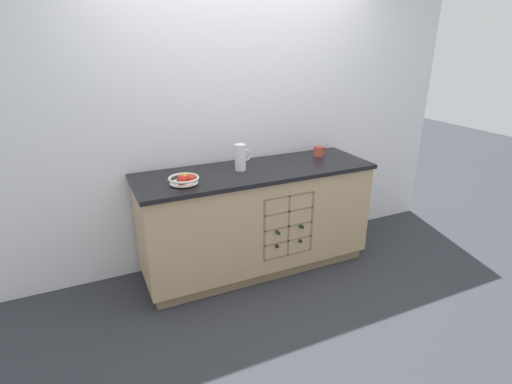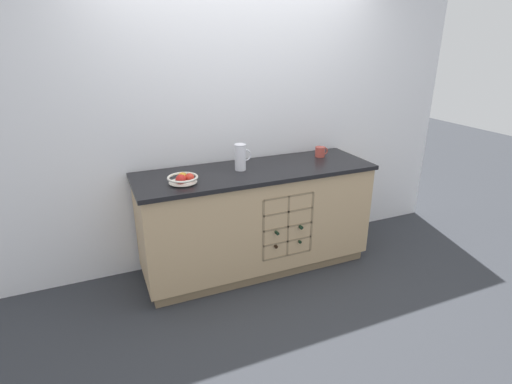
% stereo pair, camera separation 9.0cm
% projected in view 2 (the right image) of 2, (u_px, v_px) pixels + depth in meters
% --- Properties ---
extents(ground_plane, '(14.00, 14.00, 0.00)m').
position_uv_depth(ground_plane, '(256.00, 265.00, 3.64)').
color(ground_plane, '#2D3035').
extents(back_wall, '(4.40, 0.06, 2.55)m').
position_uv_depth(back_wall, '(239.00, 119.00, 3.50)').
color(back_wall, white).
rests_on(back_wall, ground_plane).
extents(kitchen_island, '(2.01, 0.67, 0.92)m').
position_uv_depth(kitchen_island, '(256.00, 219.00, 3.47)').
color(kitchen_island, '#8B7354').
rests_on(kitchen_island, ground_plane).
extents(fruit_bowl, '(0.23, 0.23, 0.09)m').
position_uv_depth(fruit_bowl, '(183.00, 179.00, 2.97)').
color(fruit_bowl, silver).
rests_on(fruit_bowl, kitchen_island).
extents(white_pitcher, '(0.14, 0.10, 0.22)m').
position_uv_depth(white_pitcher, '(241.00, 157.00, 3.25)').
color(white_pitcher, white).
rests_on(white_pitcher, kitchen_island).
extents(ceramic_mug, '(0.13, 0.09, 0.09)m').
position_uv_depth(ceramic_mug, '(320.00, 152.00, 3.65)').
color(ceramic_mug, '#B7473D').
rests_on(ceramic_mug, kitchen_island).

